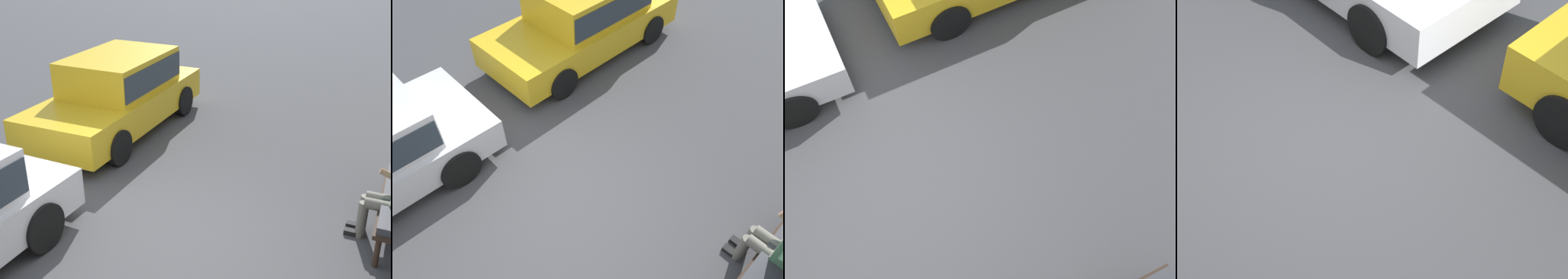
# 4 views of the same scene
# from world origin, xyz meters

# --- Properties ---
(ground_plane) EXTENTS (60.00, 60.00, 0.00)m
(ground_plane) POSITION_xyz_m (0.00, 0.00, 0.00)
(ground_plane) COLOR #424244
(parked_car_near) EXTENTS (4.26, 1.88, 1.52)m
(parked_car_near) POSITION_xyz_m (-3.07, -2.58, 0.82)
(parked_car_near) COLOR gold
(parked_car_near) RESTS_ON ground_plane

